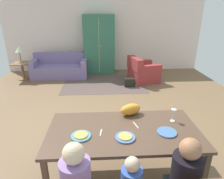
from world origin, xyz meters
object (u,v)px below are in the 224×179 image
at_px(couch, 60,68).
at_px(side_table, 22,69).
at_px(plate_near_woman, 167,132).
at_px(handbag, 129,82).
at_px(table_lamp, 19,50).
at_px(plate_near_man, 81,136).
at_px(armoire, 99,45).
at_px(wine_glass, 173,113).
at_px(armchair, 142,72).
at_px(dining_table, 123,134).
at_px(cat, 131,109).
at_px(plate_near_child, 125,137).

height_order(couch, side_table, couch).
relative_size(plate_near_woman, side_table, 0.43).
height_order(couch, handbag, couch).
bearing_deg(table_lamp, side_table, -45.00).
distance_m(plate_near_man, side_table, 5.17).
bearing_deg(plate_near_man, armoire, 87.65).
xyz_separation_m(plate_near_man, wine_glass, (1.26, 0.30, 0.12)).
xyz_separation_m(couch, armchair, (2.82, -0.67, 0.02)).
distance_m(dining_table, wine_glass, 0.76).
distance_m(dining_table, armchair, 4.19).
relative_size(dining_table, side_table, 3.42).
bearing_deg(couch, armoire, 15.63).
relative_size(armoire, table_lamp, 3.89).
xyz_separation_m(couch, handbag, (2.32, -1.16, -0.17)).
height_order(cat, armchair, cat).
bearing_deg(armchair, side_table, 174.15).
xyz_separation_m(wine_glass, armoire, (-1.04, 4.91, 0.16)).
bearing_deg(armoire, plate_near_woman, -80.43).
height_order(plate_near_child, couch, couch).
distance_m(plate_near_man, cat, 0.87).
height_order(plate_near_woman, handbag, plate_near_woman).
relative_size(plate_near_woman, cat, 0.78).
bearing_deg(couch, side_table, -168.01).
bearing_deg(wine_glass, dining_table, -165.84).
distance_m(plate_near_woman, couch, 5.33).
height_order(plate_near_man, handbag, plate_near_man).
xyz_separation_m(dining_table, armchair, (1.09, 4.03, -0.38)).
relative_size(plate_near_man, plate_near_woman, 1.00).
xyz_separation_m(dining_table, cat, (0.15, 0.40, 0.15)).
distance_m(dining_table, couch, 5.02).
distance_m(plate_near_woman, armoire, 5.27).
bearing_deg(plate_near_man, table_lamp, 117.73).
height_order(plate_near_woman, table_lamp, table_lamp).
bearing_deg(dining_table, couch, 110.16).
bearing_deg(armchair, dining_table, -105.16).
bearing_deg(couch, cat, -66.42).
xyz_separation_m(dining_table, wine_glass, (0.71, 0.18, 0.20)).
height_order(plate_near_child, armchair, armchair).
bearing_deg(handbag, plate_near_child, -99.07).
relative_size(side_table, table_lamp, 1.07).
bearing_deg(plate_near_woman, handbag, 89.22).
bearing_deg(table_lamp, couch, 11.99).
height_order(plate_near_man, plate_near_woman, same).
xyz_separation_m(dining_table, side_table, (-2.94, 4.44, -0.32)).
relative_size(armoire, handbag, 6.56).
distance_m(couch, table_lamp, 1.43).
height_order(armoire, side_table, armoire).
xyz_separation_m(plate_near_man, handbag, (1.14, 3.66, -0.64)).
bearing_deg(wine_glass, cat, 158.39).
distance_m(armoire, handbag, 2.03).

